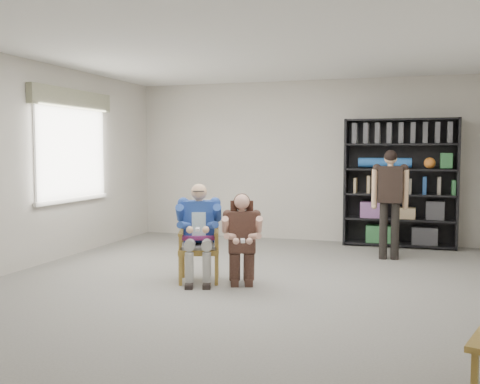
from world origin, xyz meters
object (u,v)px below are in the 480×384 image
(armchair, at_px, (199,244))
(standing_man, at_px, (390,205))
(kneeling_woman, at_px, (242,240))
(seated_man, at_px, (199,232))
(bookshelf, at_px, (400,183))

(armchair, relative_size, standing_man, 0.58)
(kneeling_woman, bearing_deg, standing_man, 36.40)
(kneeling_woman, height_order, standing_man, standing_man)
(seated_man, relative_size, bookshelf, 0.57)
(kneeling_woman, xyz_separation_m, standing_man, (1.54, 2.24, 0.25))
(bookshelf, distance_m, standing_man, 1.20)
(armchair, xyz_separation_m, bookshelf, (2.22, 3.29, 0.59))
(armchair, bearing_deg, seated_man, 0.00)
(armchair, distance_m, standing_man, 3.02)
(seated_man, height_order, standing_man, standing_man)
(kneeling_woman, xyz_separation_m, bookshelf, (1.64, 3.41, 0.50))
(seated_man, relative_size, standing_man, 0.75)
(seated_man, xyz_separation_m, kneeling_woman, (0.58, -0.12, -0.05))
(bookshelf, height_order, standing_man, bookshelf)
(seated_man, distance_m, bookshelf, 4.00)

